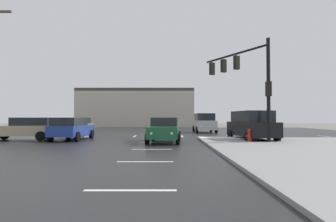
{
  "coord_description": "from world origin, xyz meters",
  "views": [
    {
      "loc": [
        0.81,
        -24.17,
        1.58
      ],
      "look_at": [
        0.8,
        8.27,
        2.36
      ],
      "focal_mm": 30.57,
      "sensor_mm": 36.0,
      "label": 1
    }
  ],
  "objects": [
    {
      "name": "lane_markings",
      "position": [
        1.2,
        -1.38,
        0.02
      ],
      "size": [
        36.15,
        36.15,
        0.01
      ],
      "color": "silver",
      "rests_on": "road_asphalt"
    },
    {
      "name": "fire_hydrant",
      "position": [
        5.81,
        -6.7,
        0.54
      ],
      "size": [
        0.48,
        0.26,
        0.79
      ],
      "color": "red",
      "rests_on": "sidewalk_corner"
    },
    {
      "name": "sedan_tan",
      "position": [
        -9.19,
        -4.24,
        0.85
      ],
      "size": [
        4.68,
        2.45,
        1.58
      ],
      "rotation": [
        0.0,
        0.0,
        3.26
      ],
      "color": "tan",
      "rests_on": "road_asphalt"
    },
    {
      "name": "road_asphalt",
      "position": [
        0.0,
        0.0,
        0.01
      ],
      "size": [
        44.0,
        44.0,
        0.02
      ],
      "primitive_type": "cube",
      "color": "#232326",
      "rests_on": "ground_plane"
    },
    {
      "name": "snow_strip_curbside",
      "position": [
        5.0,
        -4.0,
        0.17
      ],
      "size": [
        4.0,
        1.6,
        0.06
      ],
      "primitive_type": "cube",
      "color": "white",
      "rests_on": "sidewalk_corner"
    },
    {
      "name": "suv_silver",
      "position": [
        4.71,
        6.5,
        1.09
      ],
      "size": [
        2.22,
        4.86,
        2.03
      ],
      "rotation": [
        0.0,
        0.0,
        -1.56
      ],
      "color": "#B7BABF",
      "rests_on": "road_asphalt"
    },
    {
      "name": "sedan_green",
      "position": [
        0.59,
        -5.69,
        0.85
      ],
      "size": [
        2.24,
        4.62,
        1.58
      ],
      "rotation": [
        0.0,
        0.0,
        -1.63
      ],
      "color": "#195933",
      "rests_on": "road_asphalt"
    },
    {
      "name": "traffic_signal_mast",
      "position": [
        5.95,
        -5.06,
        4.52
      ],
      "size": [
        3.14,
        5.77,
        6.31
      ],
      "rotation": [
        0.0,
        0.0,
        2.06
      ],
      "color": "black",
      "rests_on": "sidewalk_corner"
    },
    {
      "name": "strip_building_background",
      "position": [
        -4.67,
        25.94,
        3.23
      ],
      "size": [
        19.45,
        8.0,
        6.46
      ],
      "color": "#BCB29E",
      "rests_on": "ground_plane"
    },
    {
      "name": "suv_black",
      "position": [
        6.56,
        -4.57,
        1.09
      ],
      "size": [
        2.61,
        4.99,
        2.03
      ],
      "rotation": [
        0.0,
        0.0,
        1.69
      ],
      "color": "black",
      "rests_on": "road_asphalt"
    },
    {
      "name": "sedan_grey",
      "position": [
        -8.95,
        4.66,
        0.85
      ],
      "size": [
        4.64,
        2.3,
        1.58
      ],
      "rotation": [
        0.0,
        0.0,
        3.06
      ],
      "color": "slate",
      "rests_on": "road_asphalt"
    },
    {
      "name": "sedan_blue",
      "position": [
        -5.96,
        -4.11,
        0.85
      ],
      "size": [
        2.16,
        4.59,
        1.58
      ],
      "rotation": [
        0.0,
        0.0,
        1.53
      ],
      "color": "navy",
      "rests_on": "road_asphalt"
    },
    {
      "name": "ground_plane",
      "position": [
        0.0,
        0.0,
        0.0
      ],
      "size": [
        120.0,
        120.0,
        0.0
      ],
      "primitive_type": "plane",
      "color": "slate"
    }
  ]
}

